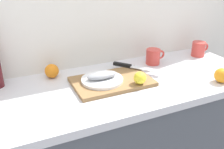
{
  "coord_description": "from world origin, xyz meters",
  "views": [
    {
      "loc": [
        -0.33,
        -1.08,
        1.5
      ],
      "look_at": [
        0.17,
        0.02,
        0.95
      ],
      "focal_mm": 41.01,
      "sensor_mm": 36.0,
      "label": 1
    }
  ],
  "objects_px": {
    "coffee_mug_0": "(153,57)",
    "coffee_mug_1": "(199,49)",
    "chef_knife": "(131,66)",
    "lemon_0": "(140,78)",
    "fish_fillet": "(102,75)",
    "white_plate": "(102,80)",
    "cutting_board": "(112,81)"
  },
  "relations": [
    {
      "from": "lemon_0",
      "to": "cutting_board",
      "type": "bearing_deg",
      "value": 137.06
    },
    {
      "from": "chef_knife",
      "to": "lemon_0",
      "type": "distance_m",
      "value": 0.21
    },
    {
      "from": "white_plate",
      "to": "coffee_mug_1",
      "type": "distance_m",
      "value": 0.77
    },
    {
      "from": "lemon_0",
      "to": "coffee_mug_0",
      "type": "distance_m",
      "value": 0.34
    },
    {
      "from": "coffee_mug_1",
      "to": "coffee_mug_0",
      "type": "bearing_deg",
      "value": 179.35
    },
    {
      "from": "fish_fillet",
      "to": "coffee_mug_0",
      "type": "bearing_deg",
      "value": 18.97
    },
    {
      "from": "coffee_mug_0",
      "to": "fish_fillet",
      "type": "bearing_deg",
      "value": -161.03
    },
    {
      "from": "cutting_board",
      "to": "coffee_mug_0",
      "type": "relative_size",
      "value": 3.24
    },
    {
      "from": "white_plate",
      "to": "lemon_0",
      "type": "relative_size",
      "value": 3.41
    },
    {
      "from": "coffee_mug_0",
      "to": "coffee_mug_1",
      "type": "height_order",
      "value": "coffee_mug_1"
    },
    {
      "from": "white_plate",
      "to": "lemon_0",
      "type": "bearing_deg",
      "value": -33.65
    },
    {
      "from": "lemon_0",
      "to": "chef_knife",
      "type": "bearing_deg",
      "value": 74.24
    },
    {
      "from": "chef_knife",
      "to": "lemon_0",
      "type": "relative_size",
      "value": 3.76
    },
    {
      "from": "chef_knife",
      "to": "coffee_mug_1",
      "type": "relative_size",
      "value": 1.89
    },
    {
      "from": "cutting_board",
      "to": "chef_knife",
      "type": "relative_size",
      "value": 1.71
    },
    {
      "from": "chef_knife",
      "to": "coffee_mug_0",
      "type": "bearing_deg",
      "value": 62.86
    },
    {
      "from": "fish_fillet",
      "to": "lemon_0",
      "type": "height_order",
      "value": "lemon_0"
    },
    {
      "from": "white_plate",
      "to": "coffee_mug_1",
      "type": "xyz_separation_m",
      "value": [
        0.75,
        0.13,
        0.02
      ]
    },
    {
      "from": "coffee_mug_0",
      "to": "coffee_mug_1",
      "type": "xyz_separation_m",
      "value": [
        0.35,
        -0.0,
        0.0
      ]
    },
    {
      "from": "lemon_0",
      "to": "coffee_mug_0",
      "type": "relative_size",
      "value": 0.5
    },
    {
      "from": "coffee_mug_1",
      "to": "cutting_board",
      "type": "bearing_deg",
      "value": -168.7
    },
    {
      "from": "white_plate",
      "to": "fish_fillet",
      "type": "xyz_separation_m",
      "value": [
        0.0,
        0.0,
        0.03
      ]
    },
    {
      "from": "cutting_board",
      "to": "white_plate",
      "type": "xyz_separation_m",
      "value": [
        -0.05,
        0.01,
        0.02
      ]
    },
    {
      "from": "white_plate",
      "to": "coffee_mug_0",
      "type": "height_order",
      "value": "coffee_mug_0"
    },
    {
      "from": "cutting_board",
      "to": "coffee_mug_1",
      "type": "relative_size",
      "value": 3.23
    },
    {
      "from": "chef_knife",
      "to": "coffee_mug_0",
      "type": "xyz_separation_m",
      "value": [
        0.18,
        0.04,
        0.02
      ]
    },
    {
      "from": "fish_fillet",
      "to": "chef_knife",
      "type": "height_order",
      "value": "fish_fillet"
    },
    {
      "from": "fish_fillet",
      "to": "white_plate",
      "type": "bearing_deg",
      "value": 0.0
    },
    {
      "from": "lemon_0",
      "to": "coffee_mug_0",
      "type": "xyz_separation_m",
      "value": [
        0.24,
        0.25,
        -0.0
      ]
    },
    {
      "from": "cutting_board",
      "to": "coffee_mug_0",
      "type": "xyz_separation_m",
      "value": [
        0.35,
        0.14,
        0.04
      ]
    },
    {
      "from": "chef_knife",
      "to": "coffee_mug_1",
      "type": "xyz_separation_m",
      "value": [
        0.54,
        0.04,
        0.02
      ]
    },
    {
      "from": "fish_fillet",
      "to": "coffee_mug_0",
      "type": "xyz_separation_m",
      "value": [
        0.4,
        0.14,
        -0.01
      ]
    }
  ]
}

